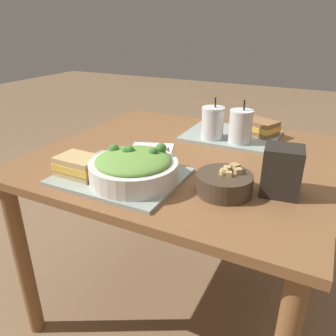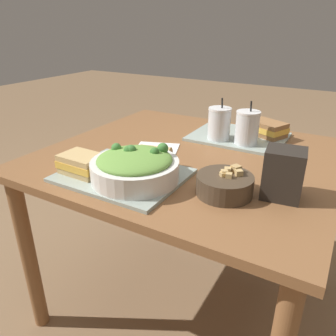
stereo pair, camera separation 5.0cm
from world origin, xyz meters
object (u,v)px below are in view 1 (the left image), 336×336
at_px(salad_bowl, 134,167).
at_px(sandwich_near, 79,166).
at_px(baguette_near, 153,156).
at_px(drink_cup_dark, 213,124).
at_px(chip_bag, 282,171).
at_px(napkin_folded, 152,148).
at_px(drink_cup_red, 240,127).
at_px(sandwich_far, 259,127).
at_px(soup_bowl, 224,183).

xyz_separation_m(salad_bowl, sandwich_near, (-0.18, -0.04, -0.01)).
bearing_deg(baguette_near, drink_cup_dark, -27.33).
bearing_deg(drink_cup_dark, chip_bag, -46.73).
bearing_deg(chip_bag, salad_bowl, -168.97).
distance_m(salad_bowl, napkin_folded, 0.33).
relative_size(drink_cup_red, napkin_folded, 0.89).
relative_size(salad_bowl, sandwich_far, 1.52).
relative_size(sandwich_near, drink_cup_dark, 0.83).
xyz_separation_m(sandwich_near, napkin_folded, (0.08, 0.35, -0.04)).
height_order(sandwich_far, chip_bag, chip_bag).
distance_m(sandwich_near, drink_cup_dark, 0.61).
xyz_separation_m(drink_cup_red, chip_bag, (0.22, -0.37, -0.00)).
relative_size(drink_cup_dark, chip_bag, 1.20).
bearing_deg(sandwich_far, sandwich_near, -97.35).
relative_size(baguette_near, sandwich_far, 0.67).
bearing_deg(soup_bowl, sandwich_far, 92.54).
relative_size(salad_bowl, chip_bag, 1.88).
bearing_deg(napkin_folded, salad_bowl, -70.75).
bearing_deg(salad_bowl, drink_cup_red, 68.39).
height_order(sandwich_near, chip_bag, chip_bag).
height_order(sandwich_far, drink_cup_red, drink_cup_red).
xyz_separation_m(salad_bowl, drink_cup_dark, (0.08, 0.51, 0.02)).
xyz_separation_m(drink_cup_dark, napkin_folded, (-0.19, -0.20, -0.07)).
xyz_separation_m(baguette_near, napkin_folded, (-0.10, 0.17, -0.04)).
relative_size(sandwich_near, chip_bag, 0.99).
bearing_deg(sandwich_far, salad_bowl, -86.42).
xyz_separation_m(salad_bowl, chip_bag, (0.43, 0.14, 0.02)).
bearing_deg(chip_bag, drink_cup_red, 114.11).
xyz_separation_m(sandwich_near, sandwich_far, (0.43, 0.70, 0.00)).
relative_size(baguette_near, drink_cup_dark, 0.70).
bearing_deg(salad_bowl, napkin_folded, 109.25).
bearing_deg(drink_cup_red, chip_bag, -58.62).
distance_m(drink_cup_red, napkin_folded, 0.38).
distance_m(sandwich_near, chip_bag, 0.64).
bearing_deg(baguette_near, soup_bowl, -116.86).
relative_size(salad_bowl, sandwich_near, 1.89).
bearing_deg(baguette_near, sandwich_near, 121.44).
height_order(sandwich_near, sandwich_far, same).
distance_m(baguette_near, drink_cup_dark, 0.38).
distance_m(sandwich_near, drink_cup_red, 0.68).
height_order(baguette_near, chip_bag, chip_bag).
bearing_deg(salad_bowl, sandwich_near, -166.36).
xyz_separation_m(soup_bowl, drink_cup_dark, (-0.20, 0.44, 0.04)).
distance_m(drink_cup_dark, chip_bag, 0.50).
bearing_deg(soup_bowl, napkin_folded, 148.52).
height_order(soup_bowl, napkin_folded, soup_bowl).
bearing_deg(drink_cup_red, napkin_folded, -146.74).
bearing_deg(sandwich_near, drink_cup_red, 56.53).
relative_size(sandwich_near, drink_cup_red, 0.83).
height_order(salad_bowl, soup_bowl, salad_bowl).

